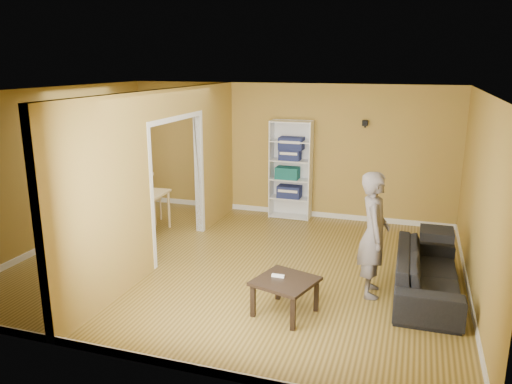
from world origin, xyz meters
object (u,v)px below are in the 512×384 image
Objects in this scene: person at (374,224)px; dining_table at (133,196)px; coffee_table at (285,285)px; chair_near at (113,214)px; sofa at (428,266)px; bookshelf at (291,169)px; chair_left at (98,200)px; chair_far at (149,196)px.

dining_table is (-4.35, 1.28, -0.32)m from person.
coffee_table is 0.67× the size of chair_near.
sofa reaches higher than dining_table.
person is 1.02× the size of bookshelf.
sofa reaches higher than coffee_table.
person is 4.55m from dining_table.
chair_far is (0.77, 0.51, 0.00)m from chair_left.
chair_near is at bearing -137.16° from bookshelf.
sofa is at bearing -47.60° from bookshelf.
chair_far reaches higher than sofa.
dining_table is 0.76m from chair_left.
chair_far is (-2.48, -1.21, -0.44)m from bookshelf.
chair_near reaches higher than coffee_table.
chair_near is (0.73, -0.62, -0.01)m from chair_left.
chair_left reaches higher than sofa.
chair_near is 0.97× the size of chair_far.
dining_table is at bearing -145.32° from bookshelf.
dining_table reaches higher than coffee_table.
chair_left is (-5.10, 1.29, -0.46)m from person.
bookshelf reaches higher than sofa.
chair_far is (-5.03, 1.59, 0.12)m from sofa.
dining_table is 1.13× the size of chair_far.
chair_left is 0.99× the size of chair_far.
sofa is at bearing -11.93° from dining_table.
bookshelf is 1.86× the size of chair_far.
sofa is 5.90m from chair_left.
person is (-0.70, -0.21, 0.58)m from sofa.
sofa is 2.02× the size of chair_left.
person is 1.90× the size of chair_left.
chair_near reaches higher than sofa.
chair_near is at bearing 78.34° from chair_far.
bookshelf is 4.04m from coffee_table.
chair_near is (-3.43, 1.56, 0.12)m from coffee_table.
dining_table is at bearing 77.23° from sofa.
person is 1.67× the size of dining_table.
chair_left reaches higher than chair_near.
person is at bearing 78.67° from chair_left.
person is 5.28m from chair_left.
person is 3.53m from bookshelf.
chair_far is (0.05, 1.13, 0.02)m from chair_near.
person reaches higher than dining_table.
dining_table is (-5.05, 1.07, 0.26)m from sofa.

